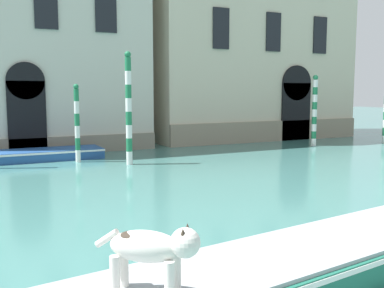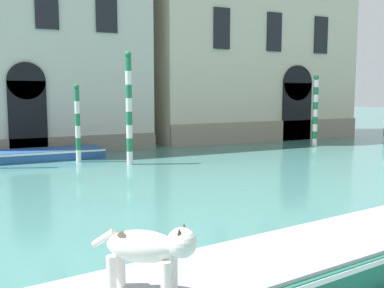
{
  "view_description": "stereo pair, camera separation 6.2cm",
  "coord_description": "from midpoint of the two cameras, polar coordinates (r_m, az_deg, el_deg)",
  "views": [
    {
      "loc": [
        -4.4,
        -0.49,
        3.0
      ],
      "look_at": [
        2.23,
        12.95,
        1.2
      ],
      "focal_mm": 42.0,
      "sensor_mm": 36.0,
      "label": 1
    },
    {
      "loc": [
        -4.34,
        -0.52,
        3.0
      ],
      "look_at": [
        2.23,
        12.95,
        1.2
      ],
      "focal_mm": 42.0,
      "sensor_mm": 36.0,
      "label": 2
    }
  ],
  "objects": [
    {
      "name": "boat_foreground",
      "position": [
        7.29,
        11.82,
        -15.06
      ],
      "size": [
        9.05,
        2.89,
        0.56
      ],
      "rotation": [
        0.0,
        0.0,
        0.12
      ],
      "color": "#1E6651",
      "rests_on": "ground_plane"
    },
    {
      "name": "boat_moored_near_palazzo",
      "position": [
        20.55,
        -18.3,
        -1.24
      ],
      "size": [
        5.07,
        1.84,
        0.44
      ],
      "rotation": [
        0.0,
        0.0,
        0.01
      ],
      "color": "#234C8C",
      "rests_on": "ground_plane"
    },
    {
      "name": "mooring_pole_0",
      "position": [
        25.08,
        15.46,
        4.15
      ],
      "size": [
        0.28,
        0.28,
        3.81
      ],
      "color": "white",
      "rests_on": "ground_plane"
    },
    {
      "name": "mooring_pole_4",
      "position": [
        18.2,
        -7.91,
        4.54
      ],
      "size": [
        0.26,
        0.26,
        4.53
      ],
      "color": "white",
      "rests_on": "ground_plane"
    },
    {
      "name": "palazzo_right",
      "position": [
        29.71,
        6.94,
        17.2
      ],
      "size": [
        13.0,
        6.13,
        16.76
      ],
      "color": "beige",
      "rests_on": "ground_plane"
    },
    {
      "name": "mooring_pole_2",
      "position": [
        19.28,
        -14.24,
        2.61
      ],
      "size": [
        0.22,
        0.22,
        3.26
      ],
      "color": "white",
      "rests_on": "ground_plane"
    },
    {
      "name": "dog_on_deck",
      "position": [
        5.49,
        -5.09,
        -13.03
      ],
      "size": [
        1.08,
        0.96,
        0.88
      ],
      "rotation": [
        0.0,
        0.0,
        -0.71
      ],
      "color": "silver",
      "rests_on": "boat_foreground"
    },
    {
      "name": "palazzo_left",
      "position": [
        25.12,
        -18.96,
        15.67
      ],
      "size": [
        10.31,
        6.13,
        14.04
      ],
      "color": "beige",
      "rests_on": "ground_plane"
    }
  ]
}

